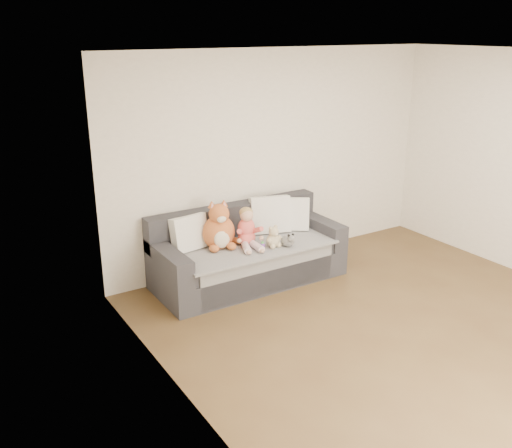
{
  "coord_description": "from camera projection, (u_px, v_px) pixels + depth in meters",
  "views": [
    {
      "loc": [
        -3.83,
        -3.2,
        2.82
      ],
      "look_at": [
        -0.68,
        1.87,
        0.75
      ],
      "focal_mm": 40.0,
      "sensor_mm": 36.0,
      "label": 1
    }
  ],
  "objects": [
    {
      "name": "room_shell",
      "position": [
        400.0,
        199.0,
        5.31
      ],
      "size": [
        5.0,
        5.0,
        5.0
      ],
      "color": "brown",
      "rests_on": "ground"
    },
    {
      "name": "sofa",
      "position": [
        247.0,
        255.0,
        6.61
      ],
      "size": [
        2.2,
        0.94,
        0.85
      ],
      "color": "#2D2D33",
      "rests_on": "ground"
    },
    {
      "name": "cushion_left",
      "position": [
        189.0,
        233.0,
        6.29
      ],
      "size": [
        0.45,
        0.26,
        0.4
      ],
      "rotation": [
        0.0,
        0.0,
        0.17
      ],
      "color": "silver",
      "rests_on": "sofa"
    },
    {
      "name": "cushion_right_back",
      "position": [
        270.0,
        215.0,
        6.82
      ],
      "size": [
        0.52,
        0.35,
        0.45
      ],
      "rotation": [
        0.0,
        0.0,
        -0.3
      ],
      "color": "silver",
      "rests_on": "sofa"
    },
    {
      "name": "cushion_right_front",
      "position": [
        291.0,
        214.0,
        6.92
      ],
      "size": [
        0.46,
        0.4,
        0.41
      ],
      "rotation": [
        0.0,
        0.0,
        -0.61
      ],
      "color": "silver",
      "rests_on": "sofa"
    },
    {
      "name": "toddler",
      "position": [
        247.0,
        230.0,
        6.4
      ],
      "size": [
        0.31,
        0.46,
        0.45
      ],
      "rotation": [
        0.0,
        0.0,
        -0.24
      ],
      "color": "#DB504D",
      "rests_on": "sofa"
    },
    {
      "name": "plush_cat",
      "position": [
        219.0,
        230.0,
        6.35
      ],
      "size": [
        0.44,
        0.39,
        0.57
      ],
      "rotation": [
        0.0,
        0.0,
        -0.2
      ],
      "color": "#BE5E2A",
      "rests_on": "sofa"
    },
    {
      "name": "teddy_bear",
      "position": [
        274.0,
        238.0,
        6.38
      ],
      "size": [
        0.2,
        0.15,
        0.26
      ],
      "rotation": [
        0.0,
        0.0,
        0.12
      ],
      "color": "tan",
      "rests_on": "sofa"
    },
    {
      "name": "plush_cow",
      "position": [
        288.0,
        241.0,
        6.41
      ],
      "size": [
        0.14,
        0.21,
        0.17
      ],
      "rotation": [
        0.0,
        0.0,
        -0.05
      ],
      "color": "white",
      "rests_on": "sofa"
    },
    {
      "name": "sippy_cup",
      "position": [
        262.0,
        245.0,
        6.32
      ],
      "size": [
        0.09,
        0.07,
        0.1
      ],
      "rotation": [
        0.0,
        0.0,
        0.39
      ],
      "color": "#713BA1",
      "rests_on": "sofa"
    }
  ]
}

